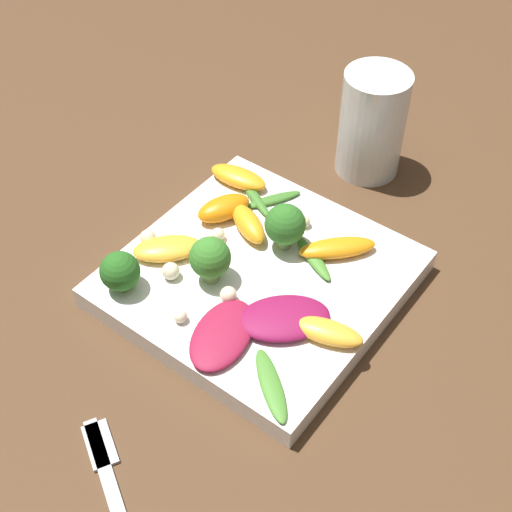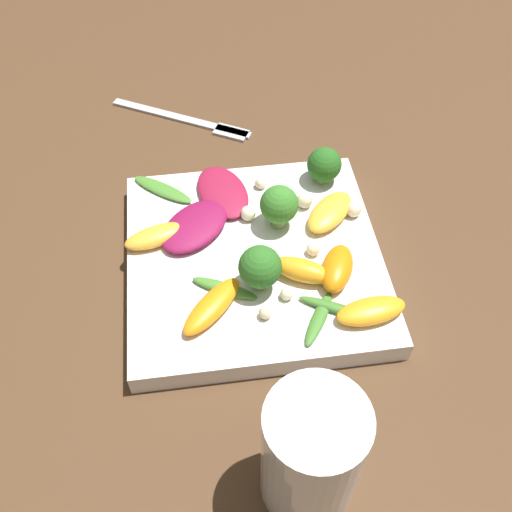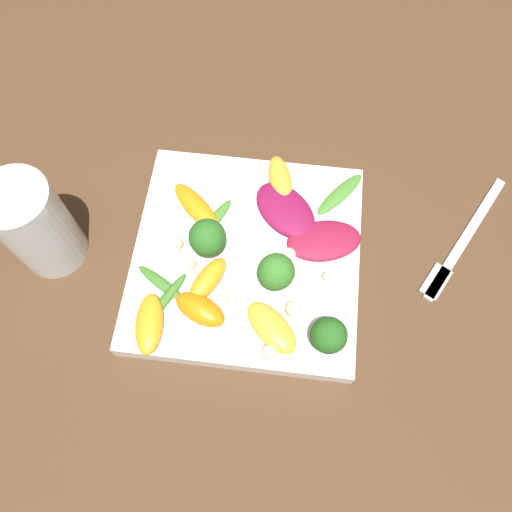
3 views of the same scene
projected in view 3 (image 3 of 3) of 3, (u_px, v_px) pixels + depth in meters
The scene contains 26 objects.
ground_plane at pixel (247, 261), 0.56m from camera, with size 2.40×2.40×0.00m, color #4C331E.
plate at pixel (247, 257), 0.55m from camera, with size 0.25×0.25×0.02m.
drinking_glass at pixel (36, 226), 0.52m from camera, with size 0.07×0.07×0.12m.
fork at pixel (458, 250), 0.57m from camera, with size 0.11×0.17×0.01m.
radicchio_leaf_0 at pixel (285, 210), 0.56m from camera, with size 0.09×0.09×0.01m.
radicchio_leaf_1 at pixel (324, 241), 0.54m from camera, with size 0.09×0.07×0.01m.
orange_segment_0 at pixel (200, 309), 0.51m from camera, with size 0.06×0.05×0.02m.
orange_segment_1 at pixel (208, 280), 0.52m from camera, with size 0.05×0.06×0.02m.
orange_segment_2 at pixel (196, 207), 0.56m from camera, with size 0.07×0.07×0.02m.
orange_segment_3 at pixel (280, 179), 0.57m from camera, with size 0.04×0.07×0.02m.
orange_segment_4 at pixel (272, 327), 0.50m from camera, with size 0.07×0.07×0.02m.
orange_segment_5 at pixel (149, 324), 0.50m from camera, with size 0.04×0.07×0.02m.
broccoli_floret_0 at pixel (207, 241), 0.52m from camera, with size 0.04×0.04×0.05m.
broccoli_floret_1 at pixel (329, 335), 0.48m from camera, with size 0.04×0.04×0.04m.
broccoli_floret_2 at pixel (276, 272), 0.51m from camera, with size 0.04×0.04×0.05m.
arugula_sprig_0 at pixel (161, 283), 0.53m from camera, with size 0.06×0.04×0.01m.
arugula_sprig_1 at pixel (165, 300), 0.52m from camera, with size 0.04×0.07×0.01m.
arugula_sprig_2 at pixel (213, 221), 0.56m from camera, with size 0.04×0.06×0.01m.
arugula_sprig_3 at pixel (340, 194), 0.57m from camera, with size 0.06×0.07×0.01m.
macadamia_nut_0 at pixel (231, 299), 0.51m from camera, with size 0.01×0.01×0.01m.
macadamia_nut_1 at pixel (328, 276), 0.53m from camera, with size 0.01×0.01×0.01m.
macadamia_nut_2 at pixel (289, 251), 0.54m from camera, with size 0.02×0.02×0.02m.
macadamia_nut_3 at pixel (191, 264), 0.53m from camera, with size 0.01×0.01×0.01m.
macadamia_nut_4 at pixel (177, 246), 0.54m from camera, with size 0.01×0.01×0.01m.
macadamia_nut_5 at pixel (293, 309), 0.51m from camera, with size 0.02×0.02×0.02m.
macadamia_nut_6 at pixel (269, 352), 0.49m from camera, with size 0.02×0.02×0.02m.
Camera 3 is at (-0.04, 0.22, 0.52)m, focal length 35.00 mm.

